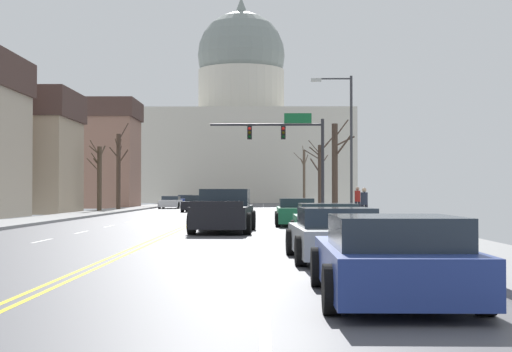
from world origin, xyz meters
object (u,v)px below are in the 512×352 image
Objects in this scene: pickup_truck_near_03 at (224,213)px; sedan_oncoming_02 at (185,201)px; sedan_near_02 at (296,213)px; sedan_near_04 at (327,224)px; street_lamp_right at (346,134)px; pedestrian_01 at (364,203)px; sedan_near_01 at (297,210)px; sedan_oncoming_01 at (171,202)px; sedan_near_06 at (391,259)px; signal_gantry at (291,142)px; sedan_near_00 at (234,207)px; sedan_oncoming_00 at (197,204)px; pedestrian_00 at (358,200)px; sedan_near_05 at (335,236)px.

pickup_truck_near_03 is 1.27× the size of sedan_oncoming_02.
sedan_near_02 reaches higher than sedan_near_04.
pedestrian_01 is (0.38, -4.42, -3.64)m from street_lamp_right.
sedan_near_01 is at bearing 153.33° from street_lamp_right.
sedan_near_06 is at bearing -80.19° from sedan_oncoming_01.
pedestrian_01 reaches higher than sedan_oncoming_01.
pickup_truck_near_03 is 1.28× the size of sedan_oncoming_01.
signal_gantry reaches higher than sedan_near_02.
sedan_near_06 is at bearing -96.73° from pedestrian_01.
sedan_near_00 is 0.95× the size of sedan_near_02.
pedestrian_01 is at bearing -69.37° from sedan_oncoming_01.
sedan_oncoming_00 reaches higher than sedan_near_02.
pedestrian_01 is at bearing -67.12° from sedan_oncoming_00.
pedestrian_00 reaches higher than sedan_oncoming_00.
sedan_oncoming_01 is at bearing 117.90° from pedestrian_00.
sedan_near_00 is at bearing -73.67° from sedan_oncoming_01.
sedan_oncoming_00 is (-6.78, 25.23, 0.02)m from sedan_near_02.
sedan_near_02 reaches higher than sedan_near_01.
sedan_oncoming_02 is 51.45m from pedestrian_01.
pickup_truck_near_03 is 43.71m from sedan_oncoming_01.
sedan_oncoming_00 is (-9.70, 19.46, -4.06)m from street_lamp_right.
sedan_near_00 is 38.07m from sedan_near_06.
sedan_oncoming_01 is at bearing 109.35° from sedan_near_01.
sedan_near_05 is at bearing -89.67° from sedan_near_02.
sedan_oncoming_01 is 2.69× the size of pedestrian_01.
sedan_near_06 is (-2.61, -29.80, -4.10)m from street_lamp_right.
pedestrian_01 is at bearing -80.00° from signal_gantry.
sedan_near_01 is 1.05× the size of sedan_oncoming_02.
sedan_near_00 is 7.80m from sedan_near_01.
signal_gantry is 1.03× the size of street_lamp_right.
sedan_near_00 is at bearing -134.73° from signal_gantry.
sedan_oncoming_02 reaches higher than sedan_near_06.
pedestrian_01 reaches higher than sedan_oncoming_02.
sedan_near_02 is 0.98× the size of sedan_near_04.
sedan_near_06 is (-0.11, -41.74, -4.46)m from signal_gantry.
pedestrian_01 is at bearing 83.27° from sedan_near_06.
pickup_truck_near_03 is at bearing -80.37° from sedan_oncoming_01.
sedan_near_05 is (0.10, -17.75, -0.04)m from sedan_near_02.
pedestrian_01 is at bearing -61.85° from sedan_near_00.
sedan_near_02 is 0.98× the size of sedan_near_06.
sedan_near_02 is 11.11m from pedestrian_00.
pedestrian_01 is at bearing 47.22° from pickup_truck_near_03.
pedestrian_01 reaches higher than sedan_near_05.
sedan_near_02 is at bearing -116.81° from street_lamp_right.
sedan_near_01 is at bearing -70.65° from sedan_oncoming_01.
sedan_near_04 reaches higher than sedan_oncoming_01.
street_lamp_right is 34.73m from sedan_oncoming_01.
sedan_near_02 is (-0.41, -17.72, -4.44)m from signal_gantry.
pedestrian_00 reaches higher than sedan_near_06.
sedan_near_04 is 1.01× the size of sedan_near_05.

